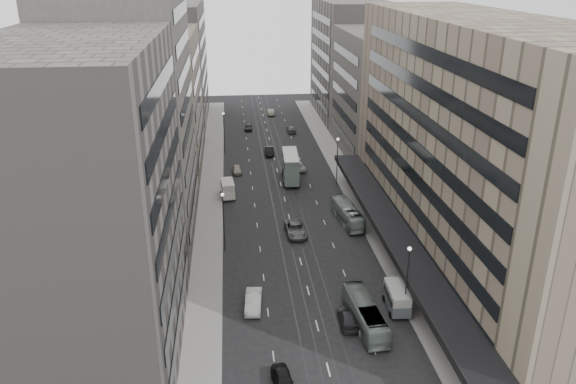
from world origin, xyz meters
name	(u,v)px	position (x,y,z in m)	size (l,w,h in m)	color
ground	(309,295)	(0.00, 0.00, 0.00)	(220.00, 220.00, 0.00)	black
sidewalk_right	(346,178)	(12.00, 37.50, 0.07)	(4.00, 125.00, 0.15)	gray
sidewalk_left	(212,183)	(-12.00, 37.50, 0.07)	(4.00, 125.00, 0.15)	gray
department_store	(475,145)	(21.45, 8.00, 14.95)	(19.20, 60.00, 30.00)	gray
building_right_mid	(382,94)	(21.50, 52.00, 12.00)	(15.00, 28.00, 24.00)	#45403B
building_right_far	(351,60)	(21.50, 82.00, 14.00)	(15.00, 32.00, 28.00)	#645E5A
building_left_a	(84,212)	(-21.50, -8.00, 15.00)	(15.00, 28.00, 30.00)	#645E5A
building_left_b	(130,116)	(-21.50, 19.00, 17.00)	(15.00, 26.00, 34.00)	#45403B
building_left_c	(156,103)	(-21.50, 46.00, 12.50)	(15.00, 28.00, 25.00)	#6E6456
building_left_d	(172,65)	(-21.50, 79.00, 14.00)	(15.00, 38.00, 28.00)	#645E5A
lamp_right_near	(407,273)	(9.70, -5.00, 5.20)	(0.44, 0.44, 8.32)	#262628
lamp_right_far	(337,155)	(9.70, 35.00, 5.20)	(0.44, 0.44, 8.32)	#262628
lamp_left_near	(223,215)	(-9.70, 12.00, 5.20)	(0.44, 0.44, 8.32)	#262628
lamp_left_far	(224,128)	(-9.70, 55.00, 5.20)	(0.44, 0.44, 8.32)	#262628
bus_near	(365,314)	(5.00, -6.40, 1.39)	(2.34, 10.00, 2.79)	gray
bus_far	(348,214)	(8.40, 19.12, 1.38)	(2.31, 9.88, 2.75)	#919C96
double_decker	(291,166)	(1.89, 37.51, 2.67)	(3.17, 9.18, 4.95)	slate
vw_microbus	(397,297)	(9.20, -3.79, 1.48)	(2.45, 5.01, 2.65)	#525859
panel_van	(228,189)	(-9.20, 30.78, 1.54)	(2.50, 4.59, 2.79)	beige
sedan_0	(283,381)	(-4.46, -14.95, 0.73)	(1.73, 4.31, 1.47)	black
sedan_1	(253,301)	(-6.53, -1.88, 0.82)	(1.73, 4.97, 1.64)	silver
sedan_2	(296,229)	(0.27, 15.93, 0.82)	(2.71, 5.88, 1.63)	#5E5F61
sedan_3	(348,318)	(3.28, -5.90, 0.71)	(1.98, 4.87, 1.41)	black
sedan_4	(237,170)	(-7.48, 42.31, 0.68)	(1.60, 3.98, 1.36)	gray
sedan_5	(269,151)	(-0.81, 52.43, 0.80)	(1.69, 4.84, 1.59)	black
sedan_6	(297,166)	(3.77, 42.97, 0.71)	(2.36, 5.12, 1.42)	#B9B9B5
sedan_7	(291,129)	(5.42, 68.54, 0.69)	(1.93, 4.74, 1.37)	#4E4E50
sedan_8	(248,127)	(-4.28, 71.40, 0.70)	(1.66, 4.13, 1.41)	#242426
sedan_9	(271,112)	(2.04, 85.31, 0.76)	(1.61, 4.62, 1.52)	#AFA991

